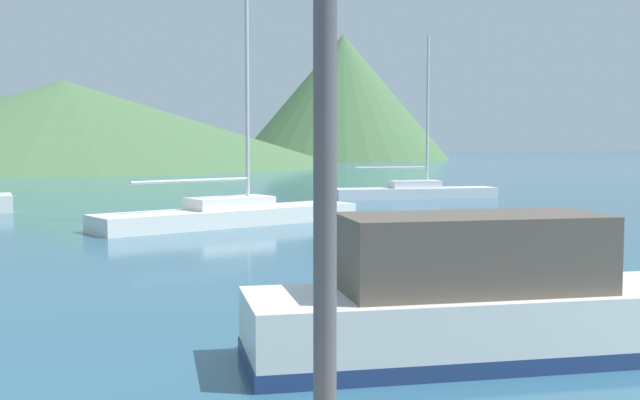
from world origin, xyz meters
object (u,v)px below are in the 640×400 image
object	(u,v)px
motorboat_near	(548,309)
buoy_marker	(586,239)
sailboat_inner	(230,213)
sailboat_middle	(415,190)

from	to	relation	value
motorboat_near	buoy_marker	size ratio (longest dim) A/B	10.44
sailboat_inner	motorboat_near	bearing A→B (deg)	-106.92
buoy_marker	motorboat_near	bearing A→B (deg)	-133.64
motorboat_near	buoy_marker	bearing A→B (deg)	57.28
motorboat_near	sailboat_inner	bearing A→B (deg)	99.13
motorboat_near	sailboat_middle	world-z (taller)	sailboat_middle
motorboat_near	sailboat_middle	bearing A→B (deg)	75.24
sailboat_middle	sailboat_inner	bearing A→B (deg)	-134.29
motorboat_near	sailboat_middle	xyz separation A→B (m)	(11.06, 23.00, -0.22)
sailboat_inner	buoy_marker	size ratio (longest dim) A/B	12.75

